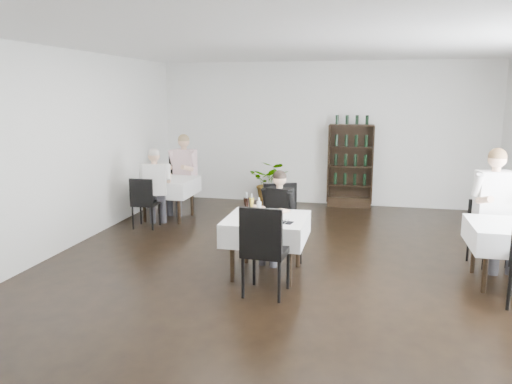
% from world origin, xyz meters
% --- Properties ---
extents(room_shell, '(9.00, 9.00, 9.00)m').
position_xyz_m(room_shell, '(0.00, 0.00, 1.50)').
color(room_shell, black).
rests_on(room_shell, ground).
extents(wine_shelf, '(0.90, 0.28, 1.75)m').
position_xyz_m(wine_shelf, '(0.60, 4.31, 0.85)').
color(wine_shelf, black).
rests_on(wine_shelf, ground).
extents(main_table, '(1.03, 1.03, 0.77)m').
position_xyz_m(main_table, '(-0.30, 0.00, 0.62)').
color(main_table, black).
rests_on(main_table, ground).
extents(left_table, '(0.98, 0.98, 0.77)m').
position_xyz_m(left_table, '(-2.70, 2.50, 0.62)').
color(left_table, black).
rests_on(left_table, ground).
extents(right_table, '(0.98, 0.98, 0.77)m').
position_xyz_m(right_table, '(2.70, 0.30, 0.62)').
color(right_table, black).
rests_on(right_table, ground).
extents(potted_tree, '(0.98, 0.90, 0.95)m').
position_xyz_m(potted_tree, '(-1.03, 4.14, 0.48)').
color(potted_tree, '#215B1F').
rests_on(potted_tree, ground).
extents(main_chair_far, '(0.64, 0.64, 1.07)m').
position_xyz_m(main_chair_far, '(-0.22, 0.70, 0.61)').
color(main_chair_far, black).
rests_on(main_chair_far, ground).
extents(main_chair_near, '(0.53, 0.54, 1.09)m').
position_xyz_m(main_chair_near, '(-0.18, -0.73, 0.62)').
color(main_chair_near, black).
rests_on(main_chair_near, ground).
extents(left_chair_far, '(0.64, 0.64, 1.09)m').
position_xyz_m(left_chair_far, '(-2.70, 3.21, 0.62)').
color(left_chair_far, black).
rests_on(left_chair_far, ground).
extents(left_chair_near, '(0.43, 0.44, 0.90)m').
position_xyz_m(left_chair_near, '(-2.84, 1.75, 0.52)').
color(left_chair_near, black).
rests_on(left_chair_near, ground).
extents(right_chair_far, '(0.54, 0.54, 0.90)m').
position_xyz_m(right_chair_far, '(2.58, 1.10, 0.51)').
color(right_chair_far, black).
rests_on(right_chair_far, ground).
extents(diner_main, '(0.56, 0.59, 1.30)m').
position_xyz_m(diner_main, '(-0.26, 0.55, 0.75)').
color(diner_main, '#3B3B42').
rests_on(diner_main, ground).
extents(diner_left_far, '(0.65, 0.68, 1.56)m').
position_xyz_m(diner_left_far, '(-2.61, 3.02, 0.91)').
color(diner_left_far, '#3B3B42').
rests_on(diner_left_far, ground).
extents(diner_left_near, '(0.61, 0.65, 1.42)m').
position_xyz_m(diner_left_near, '(-2.68, 1.89, 0.82)').
color(diner_left_near, '#3B3B42').
rests_on(diner_left_near, ground).
extents(diner_right_far, '(0.67, 0.71, 1.63)m').
position_xyz_m(diner_right_far, '(2.65, 0.96, 0.95)').
color(diner_right_far, '#3B3B42').
rests_on(diner_right_far, ground).
extents(plate_far, '(0.29, 0.29, 0.07)m').
position_xyz_m(plate_far, '(-0.26, 0.16, 0.79)').
color(plate_far, white).
rests_on(plate_far, main_table).
extents(plate_near, '(0.30, 0.30, 0.07)m').
position_xyz_m(plate_near, '(-0.27, -0.25, 0.79)').
color(plate_near, white).
rests_on(plate_near, main_table).
extents(pilsner_dark, '(0.08, 0.08, 0.34)m').
position_xyz_m(pilsner_dark, '(-0.54, -0.11, 0.91)').
color(pilsner_dark, black).
rests_on(pilsner_dark, main_table).
extents(pilsner_lager, '(0.06, 0.06, 0.27)m').
position_xyz_m(pilsner_lager, '(-0.52, 0.11, 0.88)').
color(pilsner_lager, gold).
rests_on(pilsner_lager, main_table).
extents(coke_bottle, '(0.06, 0.06, 0.25)m').
position_xyz_m(coke_bottle, '(-0.40, 0.01, 0.87)').
color(coke_bottle, silver).
rests_on(coke_bottle, main_table).
extents(napkin_cutlery, '(0.21, 0.20, 0.02)m').
position_xyz_m(napkin_cutlery, '(-0.02, -0.22, 0.78)').
color(napkin_cutlery, black).
rests_on(napkin_cutlery, main_table).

